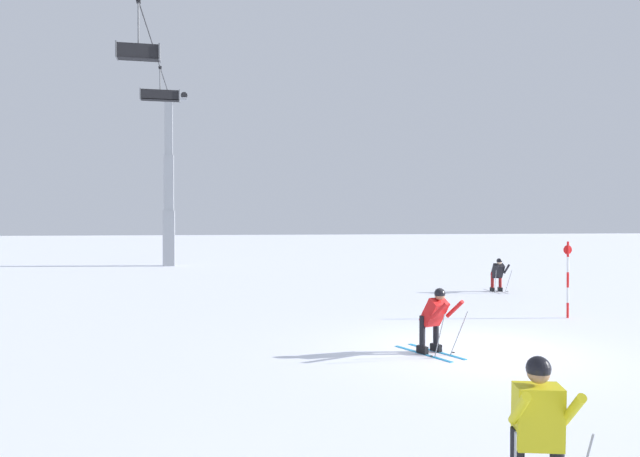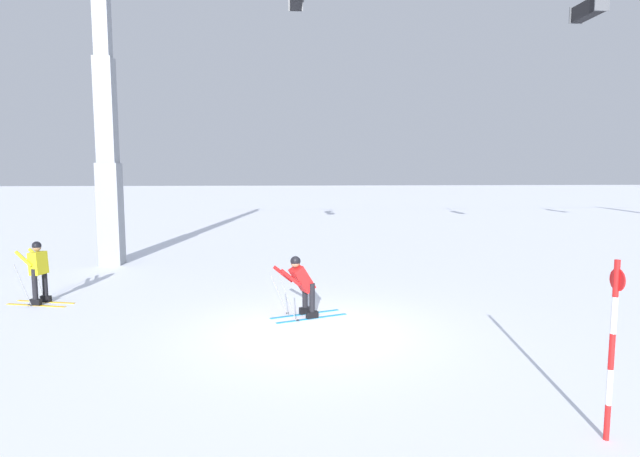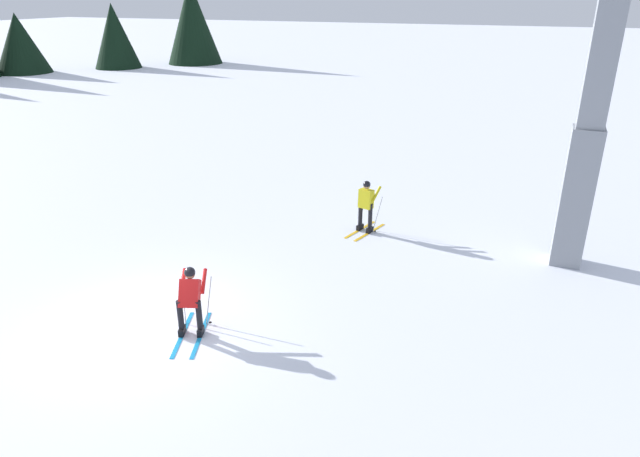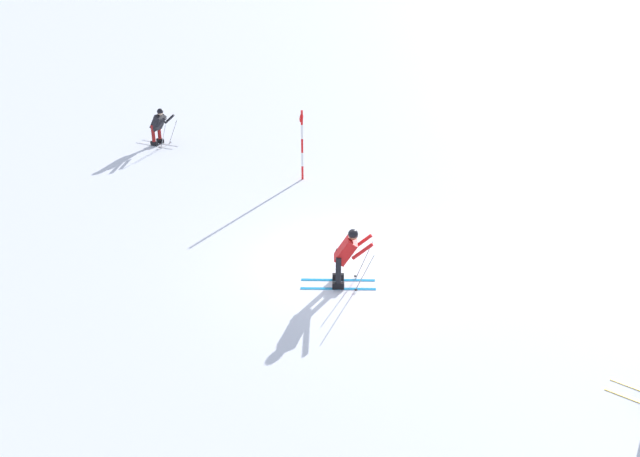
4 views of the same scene
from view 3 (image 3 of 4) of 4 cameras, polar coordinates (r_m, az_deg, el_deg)
ground_plane at (r=13.27m, az=-17.15°, el=-9.42°), size 260.00×260.00×0.00m
skier_carving_main at (r=12.41m, az=-13.13°, el=-6.79°), size 1.85×1.16×1.61m
lift_tower_near at (r=15.53m, az=26.58°, el=13.40°), size 0.77×2.69×11.84m
skier_distant_uphill at (r=17.16m, az=4.74°, el=2.65°), size 1.74×0.88×1.66m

